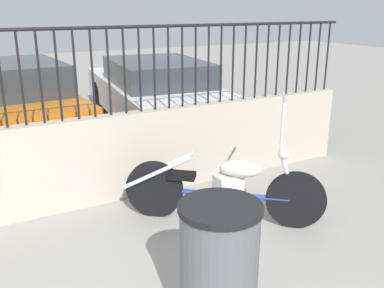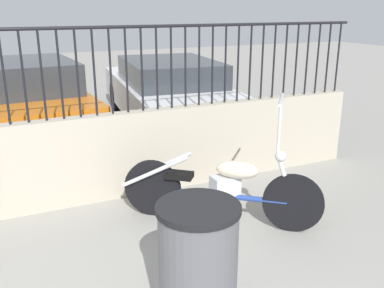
% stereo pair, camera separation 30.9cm
% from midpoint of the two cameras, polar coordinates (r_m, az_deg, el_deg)
% --- Properties ---
extents(low_wall, '(8.05, 0.18, 1.01)m').
position_cam_midpoint_polar(low_wall, '(4.87, -20.18, -3.10)').
color(low_wall, '#B2A893').
rests_on(low_wall, ground_plane).
extents(fence_railing, '(8.05, 0.04, 0.96)m').
position_cam_midpoint_polar(fence_railing, '(4.62, -21.67, 9.99)').
color(fence_railing, black).
rests_on(fence_railing, low_wall).
extents(motorcycle_blue, '(1.69, 1.41, 1.36)m').
position_cam_midpoint_polar(motorcycle_blue, '(4.42, 1.14, -5.58)').
color(motorcycle_blue, black).
rests_on(motorcycle_blue, ground_plane).
extents(trash_bin, '(0.55, 0.55, 0.96)m').
position_cam_midpoint_polar(trash_bin, '(2.97, 0.53, -16.43)').
color(trash_bin, '#56565B').
rests_on(trash_bin, ground_plane).
extents(car_orange, '(2.05, 4.10, 1.34)m').
position_cam_midpoint_polar(car_orange, '(7.59, -24.61, 5.00)').
color(car_orange, black).
rests_on(car_orange, ground_plane).
extents(car_white, '(2.22, 4.70, 1.23)m').
position_cam_midpoint_polar(car_white, '(8.14, -6.03, 7.01)').
color(car_white, black).
rests_on(car_white, ground_plane).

